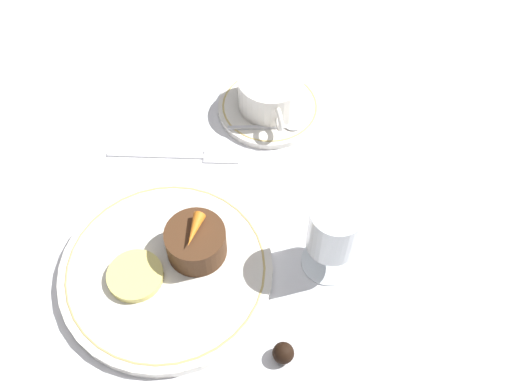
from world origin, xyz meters
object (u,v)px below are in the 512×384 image
Objects in this scene: dinner_plate at (167,272)px; fork at (188,156)px; dessert_cake at (196,242)px; wine_glass at (333,232)px; coffee_cup at (271,92)px.

fork is (-0.18, 0.05, -0.01)m from dinner_plate.
dessert_cake reaches higher than dinner_plate.
fork is at bearing 164.81° from dinner_plate.
dessert_cake is (-0.02, 0.04, 0.03)m from dinner_plate.
dinner_plate is 0.21m from wine_glass.
dinner_plate is at bearing -64.73° from dessert_cake.
wine_glass is (0.27, 0.02, 0.04)m from coffee_cup.
dinner_plate is 1.42× the size of fork.
fork is (0.07, -0.13, -0.04)m from coffee_cup.
coffee_cup reaches higher than dessert_cake.
dessert_cake is (0.23, -0.14, -0.00)m from coffee_cup.
coffee_cup is (-0.25, 0.18, 0.03)m from dinner_plate.
wine_glass is at bearing 36.97° from fork.
dinner_plate is 0.31m from coffee_cup.
coffee_cup is 0.27m from dessert_cake.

